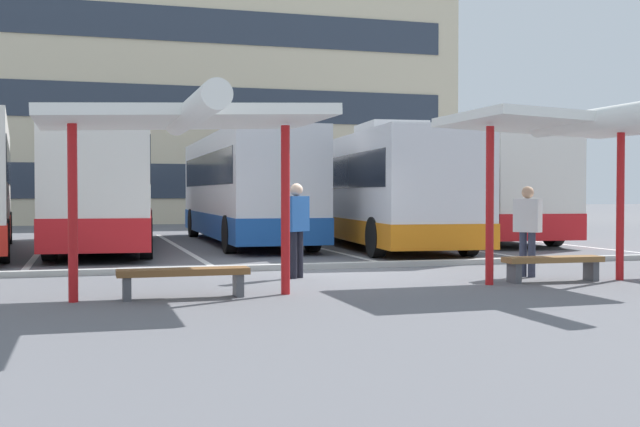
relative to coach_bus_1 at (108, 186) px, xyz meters
name	(u,v)px	position (x,y,z in m)	size (l,w,h in m)	color
ground_plane	(325,273)	(3.90, -8.81, -1.79)	(160.00, 160.00, 0.00)	slate
terminal_building	(164,86)	(3.93, 24.50, 6.17)	(31.09, 15.28, 18.63)	beige
coach_bus_1	(108,186)	(0.00, 0.00, 0.00)	(3.36, 12.01, 3.82)	silver
coach_bus_2	(244,189)	(4.18, 0.96, -0.07)	(2.68, 11.48, 3.68)	silver
coach_bus_3	(376,190)	(7.71, -1.47, -0.13)	(3.56, 11.82, 3.54)	silver
coach_bus_4	(462,189)	(11.77, 1.03, -0.06)	(3.39, 11.67, 3.70)	silver
lane_stripe_1	(41,250)	(-1.83, -0.36, -1.78)	(0.16, 14.00, 0.01)	white
lane_stripe_2	(179,247)	(1.99, -0.36, -1.78)	(0.16, 14.00, 0.01)	white
lane_stripe_3	(305,245)	(5.81, -0.36, -1.78)	(0.16, 14.00, 0.01)	white
lane_stripe_4	(420,242)	(9.63, -0.36, -1.78)	(0.16, 14.00, 0.01)	white
lane_stripe_5	(526,240)	(13.44, -0.36, -1.78)	(0.16, 14.00, 0.01)	white
waiting_shelter_1	(185,120)	(0.78, -11.98, 0.87)	(4.18, 4.62, 2.87)	red
bench_2	(184,276)	(0.78, -11.74, -1.44)	(1.97, 0.43, 0.45)	brown
waiting_shelter_2	(566,127)	(7.38, -11.72, 0.95)	(3.64, 4.32, 2.97)	red
bench_3	(553,263)	(7.38, -11.36, -1.45)	(1.85, 0.49, 0.45)	brown
platform_kerb	(312,266)	(3.90, -7.89, -1.73)	(44.00, 0.24, 0.12)	#ADADA8
waiting_passenger_0	(528,224)	(7.37, -10.51, -0.79)	(0.47, 0.53, 1.71)	#33384C
waiting_passenger_3	(296,223)	(3.13, -9.50, -0.75)	(0.54, 0.48, 1.76)	black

